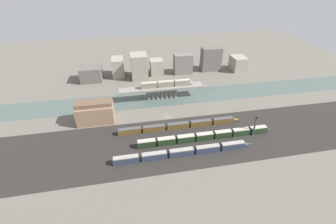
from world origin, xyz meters
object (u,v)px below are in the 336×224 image
at_px(train_on_bridge, 167,84).
at_px(train_yard_near, 184,152).
at_px(train_yard_mid, 206,136).
at_px(warehouse_building, 95,112).
at_px(train_yard_far, 180,125).
at_px(signal_tower, 255,126).

relative_size(train_on_bridge, train_yard_near, 0.54).
relative_size(train_yard_mid, warehouse_building, 3.54).
relative_size(train_on_bridge, train_yard_mid, 0.51).
distance_m(train_yard_near, warehouse_building, 58.14).
xyz_separation_m(train_yard_near, train_yard_mid, (14.54, 9.49, 0.16)).
xyz_separation_m(train_yard_mid, train_yard_far, (-11.14, 12.50, -0.32)).
xyz_separation_m(train_on_bridge, train_yard_far, (0.76, -36.25, -9.10)).
distance_m(train_yard_near, train_yard_mid, 17.37).
bearing_deg(signal_tower, train_yard_far, 159.49).
bearing_deg(warehouse_building, train_yard_far, -18.25).
height_order(train_yard_mid, warehouse_building, warehouse_building).
xyz_separation_m(train_yard_near, warehouse_building, (-44.07, 37.64, 4.59)).
bearing_deg(train_yard_near, train_on_bridge, 87.40).
relative_size(train_yard_near, signal_tower, 5.72).
relative_size(train_yard_near, warehouse_building, 3.31).
bearing_deg(train_yard_far, warehouse_building, 161.75).
height_order(train_yard_far, warehouse_building, warehouse_building).
bearing_deg(train_yard_mid, train_yard_near, -146.88).
distance_m(train_yard_near, signal_tower, 41.70).
xyz_separation_m(train_on_bridge, train_yard_near, (-2.65, -58.24, -8.94)).
height_order(train_yard_mid, train_yard_far, train_yard_mid).
relative_size(train_yard_mid, signal_tower, 6.12).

